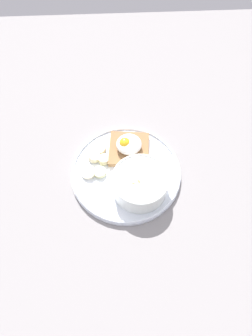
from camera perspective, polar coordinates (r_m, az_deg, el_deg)
name	(u,v)px	position (r cm, az deg, el deg)	size (l,w,h in cm)	color
ground_plane	(126,176)	(77.85, 0.00, -1.46)	(120.00, 120.00, 2.00)	gray
plate	(126,173)	(76.28, 0.00, -0.82)	(25.62, 25.62, 1.60)	white
oatmeal_bowl	(140,183)	(71.67, 2.47, -2.68)	(12.42, 12.42, 5.34)	white
toast_slice	(129,149)	(78.41, 0.50, 3.27)	(10.31, 10.31, 1.46)	olive
poached_egg	(129,144)	(76.51, 0.44, 4.18)	(5.98, 5.68, 3.67)	white
banana_slice_front	(94,157)	(77.64, -5.55, 1.89)	(3.96, 3.89, 1.78)	beige
banana_slice_left	(100,171)	(75.84, -4.59, -0.53)	(3.93, 3.96, 1.25)	beige
banana_slice_back	(88,173)	(75.67, -6.57, -0.89)	(4.82, 4.81, 1.76)	beige
banana_slice_right	(104,159)	(77.19, -3.85, 1.51)	(2.96, 3.11, 1.66)	#F5E9B5
banana_slice_inner	(99,148)	(79.07, -4.81, 3.42)	(4.30, 4.23, 1.40)	#FBF1C5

